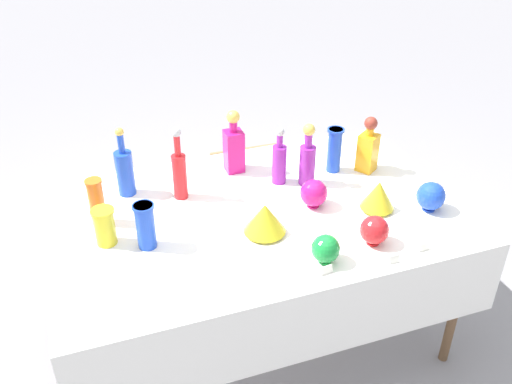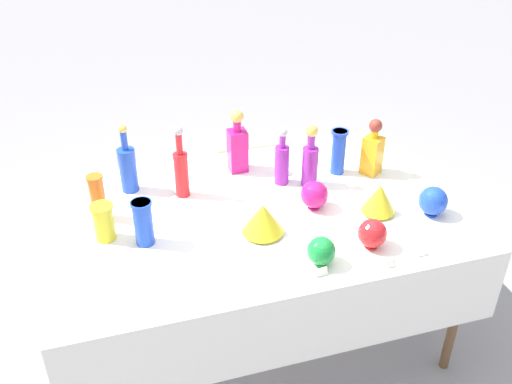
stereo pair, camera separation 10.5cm
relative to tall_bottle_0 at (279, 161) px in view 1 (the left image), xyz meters
name	(u,v)px [view 1 (the left image)]	position (x,y,z in m)	size (l,w,h in m)	color
ground_plane	(256,332)	(-0.19, -0.20, -0.87)	(40.00, 40.00, 0.00)	gray
display_table	(259,226)	(-0.19, -0.24, -0.17)	(1.82, 1.16, 0.76)	white
tall_bottle_0	(279,161)	(0.00, 0.00, 0.00)	(0.07, 0.07, 0.29)	purple
tall_bottle_1	(125,170)	(-0.71, 0.14, 0.01)	(0.08, 0.08, 0.34)	blue
tall_bottle_2	(307,159)	(0.12, -0.05, 0.02)	(0.08, 0.08, 0.31)	purple
tall_bottle_3	(179,171)	(-0.48, 0.03, 0.02)	(0.07, 0.07, 0.35)	red
square_decanter_0	(234,146)	(-0.17, 0.18, 0.02)	(0.09, 0.09, 0.32)	#C61972
square_decanter_1	(368,147)	(0.46, -0.04, 0.01)	(0.12, 0.12, 0.29)	orange
slender_vase_0	(105,225)	(-0.85, -0.22, -0.03)	(0.10, 0.10, 0.16)	yellow
slender_vase_1	(96,200)	(-0.86, -0.06, 0.00)	(0.07, 0.07, 0.21)	orange
slender_vase_2	(145,225)	(-0.69, -0.30, -0.01)	(0.09, 0.09, 0.20)	blue
slender_vase_3	(334,149)	(0.30, 0.01, 0.01)	(0.08, 0.08, 0.23)	blue
fluted_vase_0	(378,195)	(0.33, -0.37, -0.04)	(0.15, 0.15, 0.14)	yellow
fluted_vase_1	(265,218)	(-0.21, -0.37, -0.04)	(0.18, 0.18, 0.14)	yellow
round_bowl_0	(326,249)	(-0.05, -0.63, -0.05)	(0.11, 0.11, 0.12)	#198C38
round_bowl_1	(431,196)	(0.55, -0.45, -0.04)	(0.13, 0.13, 0.14)	blue
round_bowl_2	(314,193)	(0.07, -0.25, -0.05)	(0.12, 0.12, 0.13)	#C61972
round_bowl_3	(374,230)	(0.19, -0.59, -0.05)	(0.12, 0.12, 0.13)	red
price_tag_left	(394,259)	(0.20, -0.73, -0.10)	(0.04, 0.01, 0.03)	white
price_tag_center	(326,270)	(-0.08, -0.70, -0.10)	(0.05, 0.01, 0.03)	white
price_tag_right	(424,247)	(0.36, -0.70, -0.10)	(0.05, 0.01, 0.03)	white
cardboard_box_behind_left	(251,188)	(0.15, 0.86, -0.68)	(0.56, 0.32, 0.47)	tan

